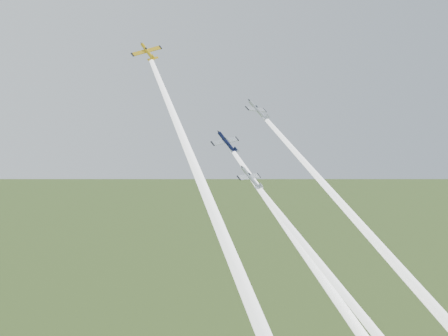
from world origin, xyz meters
TOP-DOWN VIEW (x-y plane):
  - plane_yellow at (-13.15, 3.64)m, footprint 7.92×6.14m
  - smoke_trail_yellow at (-14.94, -26.07)m, footprint 5.98×56.72m
  - plane_navy at (4.85, 0.88)m, footprint 9.73×8.04m
  - smoke_trail_navy at (10.54, -25.39)m, footprint 13.29×50.29m
  - plane_silver_right at (11.63, -1.73)m, footprint 9.68×9.21m
  - smoke_trail_silver_right at (21.96, -25.21)m, footprint 21.85×45.37m
  - plane_silver_low at (2.39, -12.79)m, footprint 9.01×8.28m
  - smoke_trail_silver_low at (11.74, -37.17)m, footprint 20.08×47.02m

SIDE VIEW (x-z plane):
  - smoke_trail_silver_low at x=11.74m, z-range 41.81..89.05m
  - smoke_trail_navy at x=10.54m, z-range 47.21..95.92m
  - smoke_trail_silver_right at x=21.96m, z-range 56.82..103.18m
  - smoke_trail_yellow at x=-14.94m, z-range 61.20..115.40m
  - plane_silver_low at x=2.39m, z-range 87.40..93.26m
  - plane_navy at x=4.85m, z-range 93.53..100.86m
  - plane_silver_right at x=11.63m, z-range 101.15..107.76m
  - plane_yellow at x=-13.15m, z-range 113.05..120.31m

